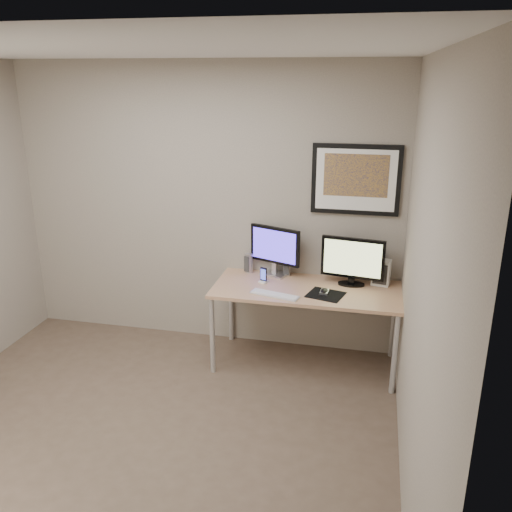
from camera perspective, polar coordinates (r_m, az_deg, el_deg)
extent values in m
plane|color=#4E3E30|center=(4.14, -12.29, -18.62)|extent=(3.60, 3.60, 0.00)
plane|color=white|center=(3.31, -15.57, 20.14)|extent=(3.60, 3.60, 0.00)
plane|color=gray|center=(5.03, -5.35, 5.06)|extent=(3.60, 0.00, 3.60)
plane|color=gray|center=(3.19, 16.86, -3.88)|extent=(0.00, 3.40, 3.40)
cube|color=#AE7D54|center=(4.67, 5.34, -3.56)|extent=(1.60, 0.70, 0.03)
cylinder|color=silver|center=(4.70, -4.63, -8.33)|extent=(0.04, 0.04, 0.70)
cylinder|color=silver|center=(5.23, -2.65, -5.32)|extent=(0.04, 0.04, 0.70)
cylinder|color=silver|center=(4.53, 14.40, -9.99)|extent=(0.04, 0.04, 0.70)
cylinder|color=silver|center=(5.08, 14.25, -6.68)|extent=(0.04, 0.04, 0.70)
cube|color=black|center=(4.71, 10.47, 7.90)|extent=(0.75, 0.03, 0.60)
cube|color=white|center=(4.70, 10.46, 7.86)|extent=(0.67, 0.00, 0.52)
cube|color=#F3A821|center=(4.69, 10.48, 8.33)|extent=(0.54, 0.00, 0.36)
cube|color=silver|center=(4.95, 1.97, -1.89)|extent=(0.27, 0.23, 0.02)
cube|color=silver|center=(4.93, 1.98, -1.26)|extent=(0.05, 0.05, 0.10)
cube|color=black|center=(4.86, 2.01, 1.14)|extent=(0.47, 0.20, 0.34)
cube|color=#3A26C1|center=(4.84, 1.97, 1.08)|extent=(0.42, 0.16, 0.28)
cube|color=black|center=(4.78, 9.98, -2.93)|extent=(0.25, 0.16, 0.02)
cube|color=black|center=(4.77, 10.01, -2.53)|extent=(0.06, 0.05, 0.05)
cube|color=black|center=(4.70, 10.15, -0.21)|extent=(0.54, 0.11, 0.36)
cube|color=#BCC581|center=(4.68, 10.14, -0.28)|extent=(0.49, 0.08, 0.30)
cylinder|color=silver|center=(4.98, -0.75, -0.75)|extent=(0.09, 0.09, 0.18)
cylinder|color=silver|center=(4.92, 3.28, -1.14)|extent=(0.07, 0.07, 0.16)
cube|color=black|center=(4.74, 0.80, -2.02)|extent=(0.09, 0.09, 0.14)
cube|color=silver|center=(4.50, 1.97, -4.08)|extent=(0.43, 0.21, 0.01)
cube|color=black|center=(4.55, 7.34, -4.06)|extent=(0.34, 0.32, 0.00)
ellipsoid|color=black|center=(4.57, 7.20, -3.67)|extent=(0.07, 0.11, 0.04)
cube|color=white|center=(4.81, 13.05, -1.69)|extent=(0.17, 0.13, 0.23)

